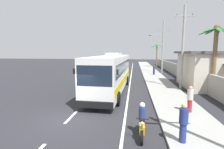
% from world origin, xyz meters
% --- Properties ---
extents(ground_plane, '(160.00, 160.00, 0.00)m').
position_xyz_m(ground_plane, '(0.00, 0.00, 0.00)').
color(ground_plane, '#28282D').
extents(sidewalk_kerb, '(3.20, 90.00, 0.14)m').
position_xyz_m(sidewalk_kerb, '(6.80, 10.00, 0.07)').
color(sidewalk_kerb, '#999993').
rests_on(sidewalk_kerb, ground).
extents(lane_markings, '(3.40, 71.00, 0.01)m').
position_xyz_m(lane_markings, '(2.05, 14.81, 0.00)').
color(lane_markings, white).
rests_on(lane_markings, ground).
extents(boundary_wall, '(0.24, 60.00, 1.94)m').
position_xyz_m(boundary_wall, '(10.60, 14.00, 0.97)').
color(boundary_wall, '#9E998E').
rests_on(boundary_wall, ground).
extents(coach_bus_foreground, '(3.27, 12.54, 3.81)m').
position_xyz_m(coach_bus_foreground, '(1.52, 7.21, 1.98)').
color(coach_bus_foreground, white).
rests_on(coach_bus_foreground, ground).
extents(coach_bus_far_lane, '(3.40, 11.35, 3.66)m').
position_xyz_m(coach_bus_far_lane, '(-2.07, 41.79, 1.90)').
color(coach_bus_far_lane, white).
rests_on(coach_bus_far_lane, ground).
extents(motorcycle_beside_bus, '(0.56, 1.96, 1.58)m').
position_xyz_m(motorcycle_beside_bus, '(4.15, -1.49, 0.65)').
color(motorcycle_beside_bus, black).
rests_on(motorcycle_beside_bus, ground).
extents(pedestrian_near_kerb, '(0.36, 0.36, 1.70)m').
position_xyz_m(pedestrian_near_kerb, '(5.82, -2.09, 1.03)').
color(pedestrian_near_kerb, navy).
rests_on(pedestrian_near_kerb, sidewalk_kerb).
extents(pedestrian_midwalk, '(0.36, 0.36, 1.55)m').
position_xyz_m(pedestrian_midwalk, '(7.02, 19.46, 0.94)').
color(pedestrian_midwalk, black).
rests_on(pedestrian_midwalk, sidewalk_kerb).
extents(pedestrian_far_walk, '(0.36, 0.36, 1.66)m').
position_xyz_m(pedestrian_far_walk, '(7.26, 1.73, 1.01)').
color(pedestrian_far_walk, red).
rests_on(pedestrian_far_walk, sidewalk_kerb).
extents(utility_pole_mid, '(1.90, 0.24, 8.53)m').
position_xyz_m(utility_pole_mid, '(8.65, 9.15, 4.45)').
color(utility_pole_mid, '#9E9E99').
rests_on(utility_pole_mid, ground).
extents(utility_pole_far, '(3.69, 0.24, 9.23)m').
position_xyz_m(utility_pole_far, '(8.65, 22.24, 4.92)').
color(utility_pole_far, '#9E9E99').
rests_on(utility_pole_far, ground).
extents(palm_nearest, '(3.13, 3.20, 5.74)m').
position_xyz_m(palm_nearest, '(9.31, 34.52, 4.15)').
color(palm_nearest, brown).
rests_on(palm_nearest, ground).
extents(palm_second, '(2.92, 2.96, 6.26)m').
position_xyz_m(palm_second, '(10.82, 7.05, 4.29)').
color(palm_second, brown).
rests_on(palm_second, ground).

